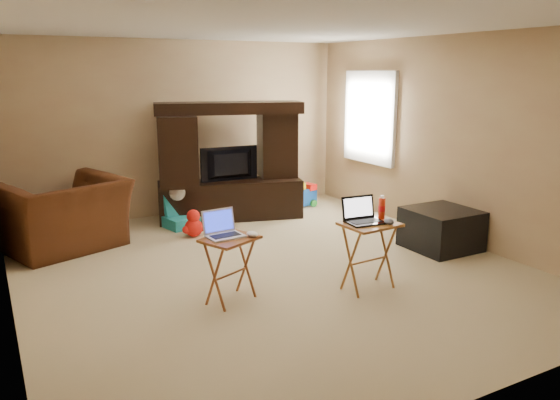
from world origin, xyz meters
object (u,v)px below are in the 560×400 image
laptop_left (225,225)px  mouse_left (252,234)px  entertainment_center (230,162)px  ottoman (441,229)px  recliner (64,215)px  child_rocker (181,209)px  mouse_right (389,221)px  tray_table_left (231,270)px  push_toy (300,194)px  plush_toy (194,223)px  water_bottle (382,208)px  television (231,164)px  tray_table_right (369,256)px  laptop_right (366,211)px

laptop_left → mouse_left: size_ratio=2.58×
entertainment_center → ottoman: bearing=-40.2°
recliner → mouse_left: recliner is taller
child_rocker → ottoman: bearing=-57.0°
entertainment_center → mouse_left: entertainment_center is taller
recliner → mouse_right: size_ratio=9.57×
mouse_right → tray_table_left: bearing=160.8°
ottoman → recliner: bearing=151.5°
push_toy → plush_toy: bearing=-172.7°
child_rocker → water_bottle: 3.09m
ottoman → mouse_right: mouse_right is taller
tray_table_left → mouse_left: size_ratio=4.92×
mouse_left → television: bearing=69.9°
entertainment_center → laptop_left: size_ratio=6.33×
child_rocker → tray_table_right: bearing=-85.9°
mouse_right → water_bottle: 0.22m
child_rocker → laptop_right: size_ratio=1.51×
child_rocker → laptop_left: laptop_left is taller
plush_toy → tray_table_right: size_ratio=0.54×
plush_toy → laptop_left: 2.16m
recliner → laptop_right: bearing=111.7°
recliner → water_bottle: (2.59, -2.63, 0.35)m
laptop_left → water_bottle: bearing=-17.0°
child_rocker → plush_toy: 0.49m
tray_table_right → laptop_left: bearing=159.3°
mouse_left → laptop_left: bearing=155.6°
television → tray_table_left: (-1.17, -2.61, -0.49)m
ottoman → plush_toy: bearing=142.3°
television → recliner: bearing=9.5°
laptop_right → water_bottle: laptop_right is taller
ottoman → mouse_left: mouse_left is taller
laptop_right → mouse_left: bearing=170.1°
child_rocker → mouse_left: size_ratio=4.24×
laptop_left → mouse_right: (1.44, -0.52, -0.04)m
push_toy → tray_table_left: bearing=-143.4°
plush_toy → ottoman: (2.42, -1.87, 0.06)m
television → water_bottle: 2.92m
child_rocker → laptop_right: bearing=-86.5°
tray_table_left → mouse_right: (1.41, -0.49, 0.39)m
recliner → ottoman: recliner is taller
entertainment_center → tray_table_left: entertainment_center is taller
plush_toy → mouse_left: (-0.20, -2.14, 0.45)m
entertainment_center → ottoman: size_ratio=2.72×
television → tray_table_left: size_ratio=1.38×
recliner → water_bottle: water_bottle is taller
entertainment_center → ottoman: (1.64, -2.45, -0.59)m
recliner → mouse_left: 2.74m
ottoman → tray_table_right: size_ratio=1.12×
mouse_left → ottoman: bearing=6.0°
push_toy → mouse_left: size_ratio=4.15×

